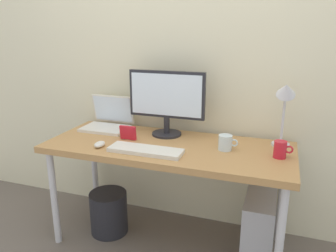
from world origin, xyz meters
The scene contains 13 objects.
ground_plane centered at (0.00, 0.00, 0.00)m, with size 6.00×6.00×0.00m, color #665B51.
back_wall centered at (0.00, 0.37, 1.30)m, with size 4.40×0.04×2.60m, color beige.
desk centered at (0.00, 0.00, 0.64)m, with size 1.53×0.62×0.70m.
monitor centered at (-0.07, 0.18, 0.95)m, with size 0.52×0.20×0.43m.
laptop centered at (-0.52, 0.19, 0.76)m, with size 0.32×0.26×0.23m.
desk_lamp centered at (0.66, 0.18, 1.00)m, with size 0.11×0.16×0.42m.
keyboard centered at (-0.08, -0.17, 0.71)m, with size 0.44×0.14×0.02m, color silver.
mouse centered at (-0.38, -0.18, 0.72)m, with size 0.06×0.09×0.03m, color silver.
coffee_mug centered at (0.66, 0.00, 0.75)m, with size 0.11×0.07×0.10m.
glass_cup centered at (0.35, 0.02, 0.75)m, with size 0.12×0.08×0.09m.
photo_frame centered at (-0.27, 0.00, 0.75)m, with size 0.11×0.02×0.09m, color red.
computer_tower centered at (0.58, 0.02, 0.21)m, with size 0.18×0.36×0.42m, color #B2B2B7.
wastebasket centered at (-0.43, -0.03, 0.15)m, with size 0.26×0.26×0.30m, color #232328.
Camera 1 is at (0.64, -1.83, 1.40)m, focal length 35.23 mm.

